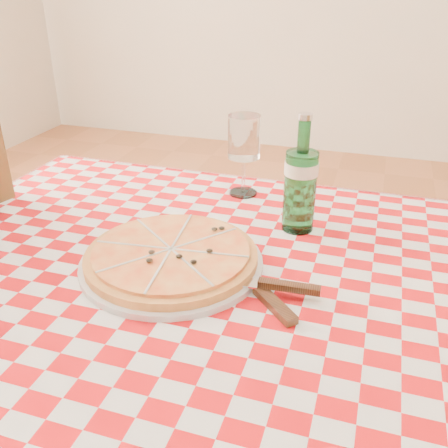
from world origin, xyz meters
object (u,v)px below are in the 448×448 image
object	(u,v)px
pizza_plate	(171,255)
wine_glass	(244,156)
dining_table	(224,312)
water_bottle	(301,174)

from	to	relation	value
pizza_plate	wine_glass	bearing A→B (deg)	84.33
dining_table	wine_glass	distance (m)	0.40
dining_table	water_bottle	xyz separation A→B (m)	(0.10, 0.20, 0.22)
dining_table	wine_glass	xyz separation A→B (m)	(-0.06, 0.34, 0.20)
water_bottle	wine_glass	size ratio (longest dim) A/B	1.27
water_bottle	wine_glass	bearing A→B (deg)	138.26
water_bottle	wine_glass	distance (m)	0.22
pizza_plate	water_bottle	world-z (taller)	water_bottle
dining_table	water_bottle	distance (m)	0.31
dining_table	wine_glass	size ratio (longest dim) A/B	6.17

